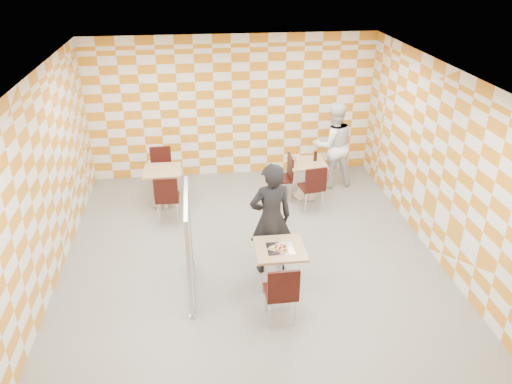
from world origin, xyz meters
TOP-DOWN VIEW (x-y plane):
  - room_shell at (0.00, 0.54)m, footprint 7.00×7.00m
  - main_table at (0.32, -0.80)m, footprint 0.70×0.70m
  - second_table at (1.36, 2.15)m, footprint 0.70×0.70m
  - empty_table at (-1.46, 2.14)m, footprint 0.70×0.70m
  - chair_main_front at (0.23, -1.50)m, footprint 0.43×0.44m
  - chair_second_front at (1.35, 1.56)m, footprint 0.49×0.49m
  - chair_second_side at (0.90, 2.10)m, footprint 0.44×0.43m
  - chair_empty_near at (-1.36, 1.45)m, footprint 0.43×0.44m
  - chair_empty_far at (-1.52, 2.79)m, footprint 0.43×0.44m
  - partition at (-0.95, -0.61)m, footprint 0.08×1.38m
  - man_dark at (0.27, -0.24)m, footprint 0.72×0.53m
  - man_white at (1.99, 2.63)m, footprint 0.94×0.77m
  - pizza_on_foil at (0.32, -0.81)m, footprint 0.40×0.40m
  - sport_bottle at (1.15, 2.20)m, footprint 0.06×0.06m
  - soda_bottle at (1.52, 2.21)m, footprint 0.07×0.07m

SIDE VIEW (x-z plane):
  - main_table at x=0.32m, z-range 0.13..0.88m
  - second_table at x=1.36m, z-range 0.13..0.88m
  - empty_table at x=-1.46m, z-range 0.13..0.88m
  - chair_main_front at x=0.23m, z-range 0.08..1.01m
  - chair_second_front at x=1.35m, z-range 0.08..1.01m
  - chair_second_side at x=0.90m, z-range 0.08..1.01m
  - chair_empty_near at x=-1.36m, z-range 0.08..1.01m
  - chair_empty_far at x=-1.52m, z-range 0.08..1.01m
  - pizza_on_foil at x=0.32m, z-range 0.74..0.79m
  - partition at x=-0.95m, z-range 0.02..1.57m
  - sport_bottle at x=1.15m, z-range 0.74..0.94m
  - soda_bottle at x=1.52m, z-range 0.74..0.97m
  - man_white at x=1.99m, z-range 0.00..1.79m
  - man_dark at x=0.27m, z-range 0.00..1.81m
  - room_shell at x=0.00m, z-range -2.00..5.00m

